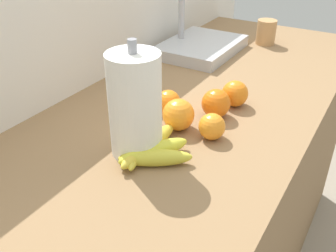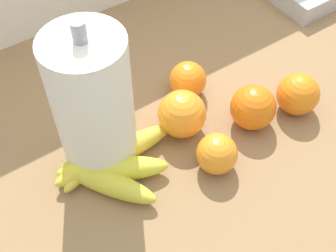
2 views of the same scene
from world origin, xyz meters
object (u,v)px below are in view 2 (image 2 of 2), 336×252
paper_towel_roll (93,105)px  banana_bunch (110,163)px  orange_center (298,94)px  orange_far_right (188,80)px  orange_back_left (217,154)px  orange_back_right (182,114)px  orange_right (253,107)px

paper_towel_roll → banana_bunch: bearing=-96.5°
banana_bunch → orange_center: bearing=-11.2°
orange_far_right → paper_towel_roll: bearing=-170.4°
orange_center → orange_back_left: 0.20m
orange_back_left → orange_far_right: bearing=70.4°
orange_back_right → orange_back_left: 0.09m
orange_back_right → orange_back_left: (0.00, -0.09, -0.01)m
banana_bunch → orange_right: size_ratio=2.71×
paper_towel_roll → orange_far_right: bearing=9.6°
orange_center → orange_back_left: size_ratio=1.13×
banana_bunch → orange_back_right: bearing=2.3°
orange_right → orange_far_right: 0.13m
orange_far_right → orange_center: (0.14, -0.14, 0.00)m
orange_back_right → orange_far_right: (0.06, 0.07, -0.01)m
banana_bunch → orange_right: bearing=-10.8°
orange_center → paper_towel_roll: bearing=162.6°
orange_back_right → paper_towel_roll: paper_towel_roll is taller
orange_right → paper_towel_roll: paper_towel_roll is taller
orange_back_right → orange_far_right: 0.09m
orange_far_right → orange_back_right: bearing=-132.0°
orange_center → paper_towel_roll: (-0.34, 0.11, 0.08)m
orange_right → orange_center: bearing=-12.3°
orange_right → orange_back_right: orange_back_right is taller
banana_bunch → orange_center: (0.34, -0.07, 0.02)m
orange_back_right → orange_center: (0.20, -0.07, -0.00)m
orange_center → orange_back_left: orange_center is taller
banana_bunch → orange_back_left: 0.17m
orange_right → orange_back_right: bearing=153.9°
paper_towel_roll → orange_center: bearing=-17.4°
orange_back_left → paper_towel_roll: size_ratio=0.25×
banana_bunch → orange_right: orange_right is taller
banana_bunch → orange_far_right: size_ratio=3.14×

